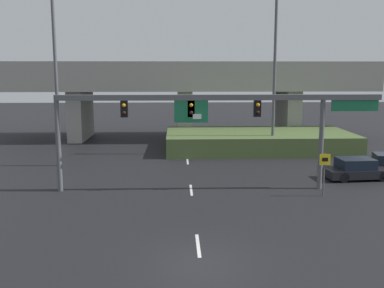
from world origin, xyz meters
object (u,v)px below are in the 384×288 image
highway_light_pole_near (54,46)px  highway_light_pole_far (275,66)px  speed_limit_sign (324,168)px  parked_sedan_near_right (357,169)px  signal_gantry (213,111)px

highway_light_pole_near → highway_light_pole_far: bearing=13.5°
speed_limit_sign → parked_sedan_near_right: 5.25m
highway_light_pole_near → parked_sedan_near_right: (20.09, -4.68, -7.98)m
speed_limit_sign → highway_light_pole_near: size_ratio=0.15×
speed_limit_sign → highway_light_pole_far: bearing=90.9°
parked_sedan_near_right → highway_light_pole_far: bearing=108.3°
signal_gantry → parked_sedan_near_right: size_ratio=4.31×
signal_gantry → highway_light_pole_far: size_ratio=1.36×
highway_light_pole_near → highway_light_pole_far: 16.99m
signal_gantry → parked_sedan_near_right: signal_gantry is taller
signal_gantry → highway_light_pole_near: highway_light_pole_near is taller
highway_light_pole_near → highway_light_pole_far: (16.47, 3.94, -1.37)m
highway_light_pole_near → parked_sedan_near_right: 22.12m
highway_light_pole_far → speed_limit_sign: bearing=-89.1°
signal_gantry → parked_sedan_near_right: 10.54m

